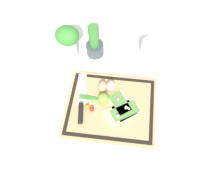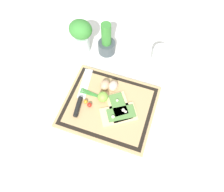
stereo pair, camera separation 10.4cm
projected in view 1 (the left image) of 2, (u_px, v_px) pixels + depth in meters
The scene contains 14 objects.
ground_plane at pixel (111, 108), 1.05m from camera, with size 6.00×6.00×0.00m, color white.
cutting_board at pixel (111, 107), 1.04m from camera, with size 0.43×0.36×0.02m.
pizza_slice_near at pixel (123, 112), 1.01m from camera, with size 0.19×0.17×0.02m.
pizza_slice_far at pixel (121, 105), 1.03m from camera, with size 0.16×0.17×0.02m.
knife at pixel (81, 105), 1.02m from camera, with size 0.07×0.27×0.02m.
egg_brown at pixel (103, 86), 1.06m from camera, with size 0.04×0.05×0.04m, color tan.
egg_pink at pixel (111, 86), 1.06m from camera, with size 0.04×0.05×0.04m, color beige.
lime at pixel (103, 98), 1.02m from camera, with size 0.05×0.05×0.05m, color #7FB742.
cherry_tomato_red at pixel (92, 109), 1.01m from camera, with size 0.02×0.02×0.02m, color red.
cherry_tomato_yellow at pixel (87, 107), 1.02m from camera, with size 0.02×0.02×0.02m, color orange.
scallion_bunch at pixel (107, 100), 1.04m from camera, with size 0.28×0.04×0.01m.
herb_pot at pixel (95, 45), 1.14m from camera, with size 0.09×0.09×0.19m.
sauce_jar at pixel (149, 49), 1.16m from camera, with size 0.09×0.09×0.10m.
herb_glass at pixel (68, 40), 1.09m from camera, with size 0.12×0.10×0.20m.
Camera 1 is at (0.06, -0.44, 0.95)m, focal length 35.00 mm.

